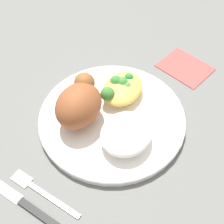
{
  "coord_description": "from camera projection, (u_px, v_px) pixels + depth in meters",
  "views": [
    {
      "loc": [
        -0.33,
        -0.17,
        0.49
      ],
      "look_at": [
        0.0,
        0.0,
        0.03
      ],
      "focal_mm": 48.99,
      "sensor_mm": 36.0,
      "label": 1
    }
  ],
  "objects": [
    {
      "name": "ground_plane",
      "position": [
        112.0,
        120.0,
        0.61
      ],
      "size": [
        2.0,
        2.0,
        0.0
      ],
      "primitive_type": "plane",
      "color": "slate"
    },
    {
      "name": "knife",
      "position": [
        20.0,
        201.0,
        0.5
      ],
      "size": [
        0.03,
        0.19,
        0.01
      ],
      "color": "black",
      "rests_on": "ground_plane"
    },
    {
      "name": "roasted_chicken",
      "position": [
        79.0,
        103.0,
        0.57
      ],
      "size": [
        0.11,
        0.08,
        0.07
      ],
      "color": "brown",
      "rests_on": "plate"
    },
    {
      "name": "napkin",
      "position": [
        185.0,
        67.0,
        0.71
      ],
      "size": [
        0.12,
        0.13,
        0.0
      ],
      "primitive_type": "cube",
      "rotation": [
        0.0,
        0.0,
        -0.28
      ],
      "color": "#DB4C47",
      "rests_on": "ground_plane"
    },
    {
      "name": "fork",
      "position": [
        41.0,
        192.0,
        0.51
      ],
      "size": [
        0.03,
        0.14,
        0.01
      ],
      "color": "#B2B2B7",
      "rests_on": "ground_plane"
    },
    {
      "name": "rice_pile",
      "position": [
        126.0,
        134.0,
        0.55
      ],
      "size": [
        0.1,
        0.09,
        0.04
      ],
      "primitive_type": "ellipsoid",
      "color": "white",
      "rests_on": "plate"
    },
    {
      "name": "plate",
      "position": [
        112.0,
        118.0,
        0.6
      ],
      "size": [
        0.29,
        0.29,
        0.02
      ],
      "color": "white",
      "rests_on": "ground_plane"
    },
    {
      "name": "mac_cheese_with_broccoli",
      "position": [
        121.0,
        88.0,
        0.62
      ],
      "size": [
        0.1,
        0.08,
        0.04
      ],
      "color": "#F1BD4F",
      "rests_on": "plate"
    }
  ]
}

